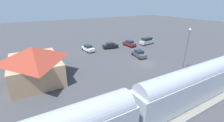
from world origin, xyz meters
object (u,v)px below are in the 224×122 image
(station_building, at_px, (35,63))
(sedan_black, at_px, (110,45))
(sedan_charcoal, at_px, (139,54))
(sedan_maroon, at_px, (129,43))
(light_pole_near_platform, at_px, (187,46))
(suv_silver, at_px, (147,41))
(pedestrian_on_platform, at_px, (212,68))
(sedan_white, at_px, (88,48))

(station_building, xyz_separation_m, sedan_black, (10.17, -20.97, -2.14))
(sedan_charcoal, bearing_deg, station_building, 89.76)
(sedan_maroon, bearing_deg, light_pole_near_platform, 174.84)
(sedan_charcoal, relative_size, suv_silver, 0.92)
(pedestrian_on_platform, height_order, sedan_maroon, pedestrian_on_platform)
(station_building, height_order, light_pole_near_platform, light_pole_near_platform)
(sedan_white, bearing_deg, station_building, 127.40)
(sedan_maroon, height_order, sedan_charcoal, same)
(station_building, relative_size, suv_silver, 2.33)
(sedan_maroon, xyz_separation_m, sedan_charcoal, (-9.39, 3.91, 0.00))
(pedestrian_on_platform, xyz_separation_m, sedan_black, (24.86, 8.29, -0.40))
(station_building, height_order, pedestrian_on_platform, station_building)
(sedan_maroon, bearing_deg, sedan_white, 83.45)
(station_building, distance_m, sedan_black, 23.40)
(sedan_white, relative_size, sedan_charcoal, 0.99)
(pedestrian_on_platform, bearing_deg, sedan_white, 30.67)
(pedestrian_on_platform, distance_m, sedan_charcoal, 15.72)
(sedan_charcoal, xyz_separation_m, sedan_black, (10.26, 2.47, 0.00))
(pedestrian_on_platform, distance_m, sedan_white, 29.65)
(sedan_maroon, xyz_separation_m, suv_silver, (-1.12, -6.10, 0.27))
(sedan_white, xyz_separation_m, sedan_maroon, (-1.52, -13.21, 0.00))
(pedestrian_on_platform, height_order, sedan_white, pedestrian_on_platform)
(pedestrian_on_platform, xyz_separation_m, suv_silver, (22.86, -4.20, -0.13))
(station_building, height_order, sedan_charcoal, station_building)
(sedan_black, bearing_deg, light_pole_near_platform, -168.03)
(pedestrian_on_platform, bearing_deg, station_building, 63.33)
(pedestrian_on_platform, relative_size, sedan_charcoal, 0.36)
(pedestrian_on_platform, relative_size, sedan_black, 0.36)
(suv_silver, height_order, light_pole_near_platform, light_pole_near_platform)
(sedan_charcoal, bearing_deg, sedan_white, 40.48)
(pedestrian_on_platform, relative_size, sedan_white, 0.37)
(station_building, distance_m, sedan_maroon, 28.96)
(pedestrian_on_platform, relative_size, sedan_maroon, 0.37)
(sedan_black, bearing_deg, pedestrian_on_platform, -161.56)
(sedan_white, xyz_separation_m, sedan_black, (-0.64, -6.83, 0.00))
(sedan_black, relative_size, light_pole_near_platform, 0.55)
(station_building, distance_m, light_pole_near_platform, 27.94)
(pedestrian_on_platform, distance_m, light_pole_near_platform, 6.53)
(suv_silver, bearing_deg, sedan_maroon, 79.57)
(sedan_maroon, bearing_deg, suv_silver, -100.43)
(sedan_white, height_order, sedan_maroon, same)
(sedan_black, height_order, light_pole_near_platform, light_pole_near_platform)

